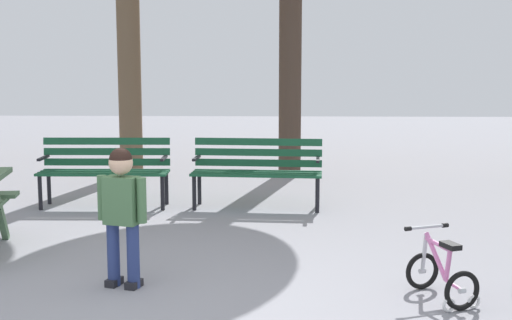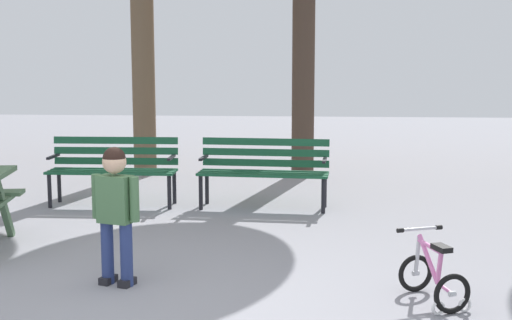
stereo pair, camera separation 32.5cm
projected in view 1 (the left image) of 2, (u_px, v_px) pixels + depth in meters
The scene contains 5 objects.
ground at pixel (127, 312), 5.17m from camera, with size 36.00×36.00×0.00m, color gray.
park_bench_far_left at pixel (105, 166), 8.84m from camera, with size 1.61×0.49×0.85m.
park_bench_left at pixel (257, 167), 8.76m from camera, with size 1.63×0.56×0.85m.
child_standing at pixel (122, 205), 5.64m from camera, with size 0.42×0.23×1.14m.
kids_bicycle at pixel (442, 274), 5.40m from camera, with size 0.52×0.63×0.54m.
Camera 1 is at (1.10, -4.92, 1.83)m, focal length 49.57 mm.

